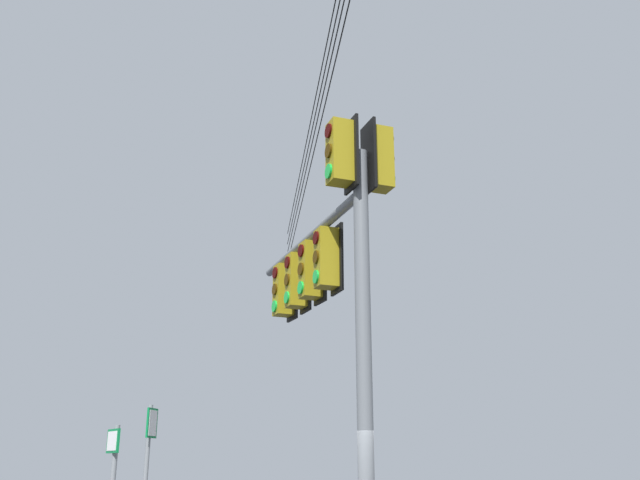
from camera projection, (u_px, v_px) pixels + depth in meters
The scene contains 1 object.
signal_mast_assembly at pixel (329, 271), 10.22m from camera, with size 4.43×1.52×6.66m.
Camera 1 is at (7.58, -5.36, 2.06)m, focal length 39.20 mm.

